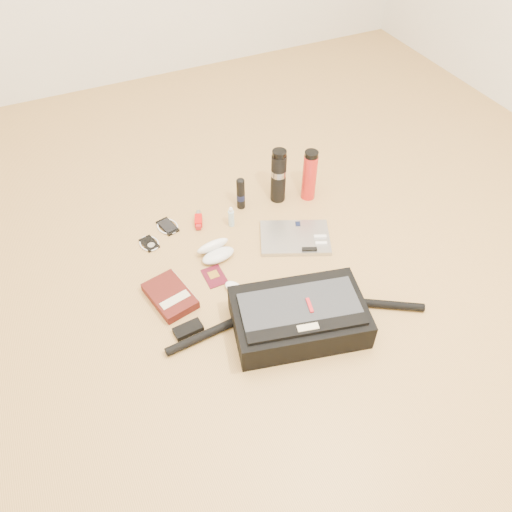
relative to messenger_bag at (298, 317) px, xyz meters
name	(u,v)px	position (x,y,z in m)	size (l,w,h in m)	color
ground	(261,282)	(-0.03, 0.27, -0.07)	(4.00, 4.00, 0.00)	tan
messenger_bag	(298,317)	(0.00, 0.00, 0.00)	(1.02, 0.42, 0.14)	black
laptop	(295,238)	(0.22, 0.44, -0.05)	(0.38, 0.33, 0.03)	#A8A8AA
book	(170,296)	(-0.41, 0.35, -0.05)	(0.19, 0.25, 0.04)	#42110D
passport	(214,276)	(-0.20, 0.38, -0.06)	(0.09, 0.12, 0.01)	#490C1A
mouse	(234,288)	(-0.15, 0.28, -0.05)	(0.09, 0.11, 0.03)	white
sunglasses_case	(216,251)	(-0.15, 0.50, -0.03)	(0.17, 0.15, 0.09)	silver
ipod	(149,243)	(-0.40, 0.69, -0.06)	(0.10, 0.11, 0.01)	black
phone	(168,226)	(-0.29, 0.77, -0.06)	(0.11, 0.13, 0.01)	black
inhaler	(198,220)	(-0.14, 0.74, -0.05)	(0.06, 0.12, 0.03)	red
spray_bottle	(231,218)	(0.00, 0.65, -0.02)	(0.04, 0.04, 0.11)	#AAD1E3
aerosol_can	(241,193)	(0.09, 0.76, 0.02)	(0.05, 0.05, 0.17)	black
thermos_black	(278,176)	(0.28, 0.74, 0.08)	(0.09, 0.09, 0.28)	black
thermos_red	(310,175)	(0.43, 0.69, 0.07)	(0.09, 0.09, 0.27)	red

